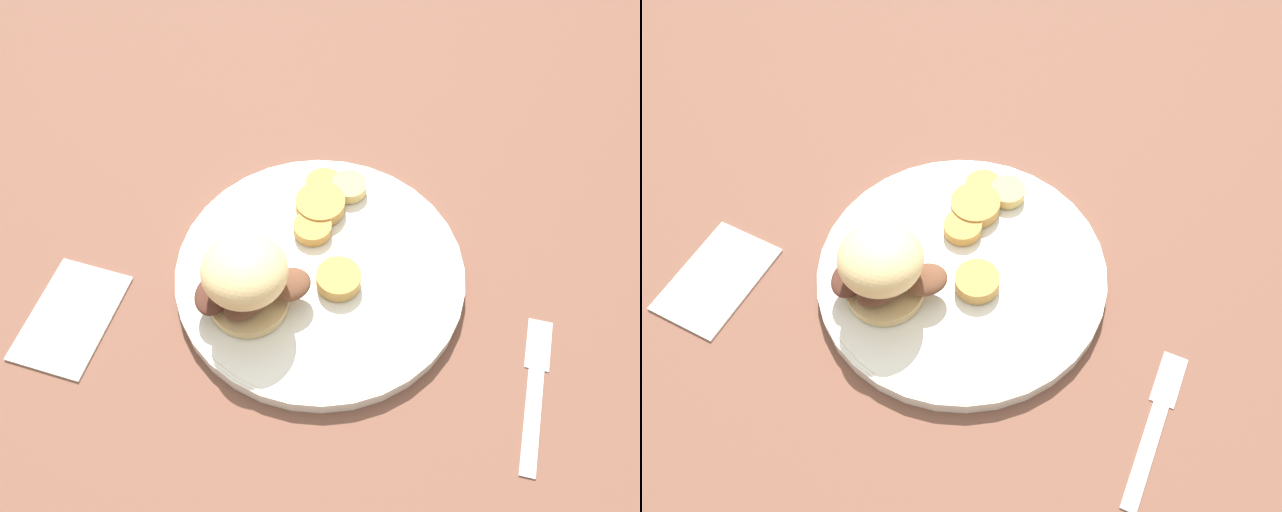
# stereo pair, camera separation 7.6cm
# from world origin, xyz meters

# --- Properties ---
(ground_plane) EXTENTS (4.00, 4.00, 0.00)m
(ground_plane) POSITION_xyz_m (0.00, 0.00, 0.00)
(ground_plane) COLOR brown
(dinner_plate) EXTENTS (0.30, 0.30, 0.02)m
(dinner_plate) POSITION_xyz_m (0.00, 0.00, 0.01)
(dinner_plate) COLOR white
(dinner_plate) RESTS_ON ground_plane
(sandwich) EXTENTS (0.08, 0.13, 0.09)m
(sandwich) POSITION_xyz_m (0.01, -0.08, 0.06)
(sandwich) COLOR tan
(sandwich) RESTS_ON dinner_plate
(potato_round_0) EXTENTS (0.04, 0.04, 0.01)m
(potato_round_0) POSITION_xyz_m (-0.05, 0.01, 0.02)
(potato_round_0) COLOR #BC8942
(potato_round_0) RESTS_ON dinner_plate
(potato_round_1) EXTENTS (0.04, 0.04, 0.01)m
(potato_round_1) POSITION_xyz_m (-0.08, 0.07, 0.03)
(potato_round_1) COLOR #DBB766
(potato_round_1) RESTS_ON dinner_plate
(potato_round_2) EXTENTS (0.05, 0.05, 0.02)m
(potato_round_2) POSITION_xyz_m (-0.07, 0.03, 0.03)
(potato_round_2) COLOR #BC8942
(potato_round_2) RESTS_ON dinner_plate
(potato_round_3) EXTENTS (0.05, 0.05, 0.02)m
(potato_round_3) POSITION_xyz_m (0.02, 0.01, 0.03)
(potato_round_3) COLOR #BC8942
(potato_round_3) RESTS_ON dinner_plate
(potato_round_4) EXTENTS (0.04, 0.04, 0.01)m
(potato_round_4) POSITION_xyz_m (-0.10, 0.05, 0.02)
(potato_round_4) COLOR #BC8942
(potato_round_4) RESTS_ON dinner_plate
(fork) EXTENTS (0.14, 0.11, 0.00)m
(fork) POSITION_xyz_m (0.20, 0.14, 0.00)
(fork) COLOR silver
(fork) RESTS_ON ground_plane
(napkin) EXTENTS (0.15, 0.14, 0.01)m
(napkin) POSITION_xyz_m (-0.06, -0.25, 0.00)
(napkin) COLOR white
(napkin) RESTS_ON ground_plane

